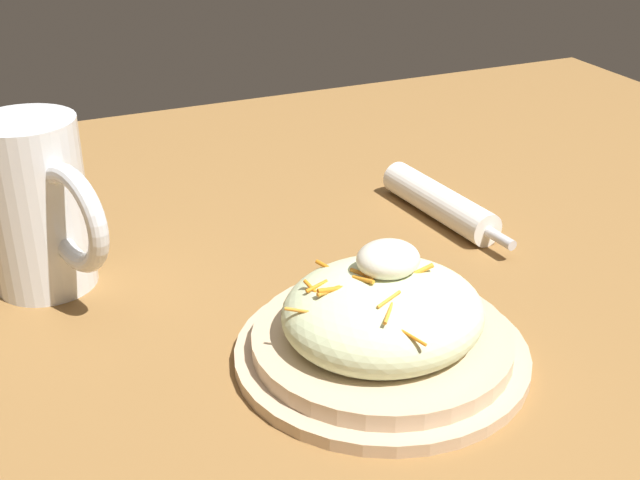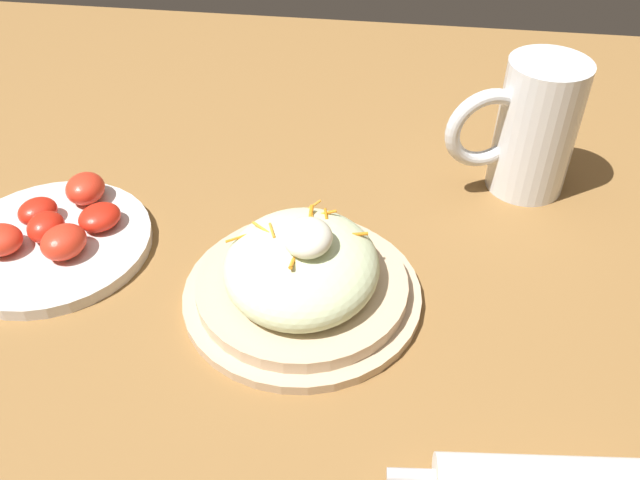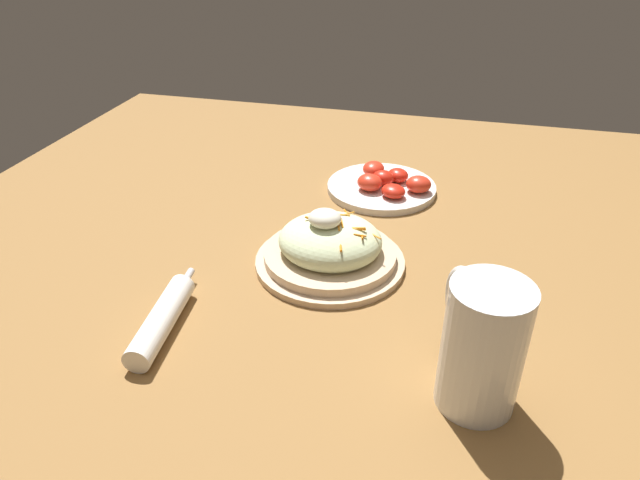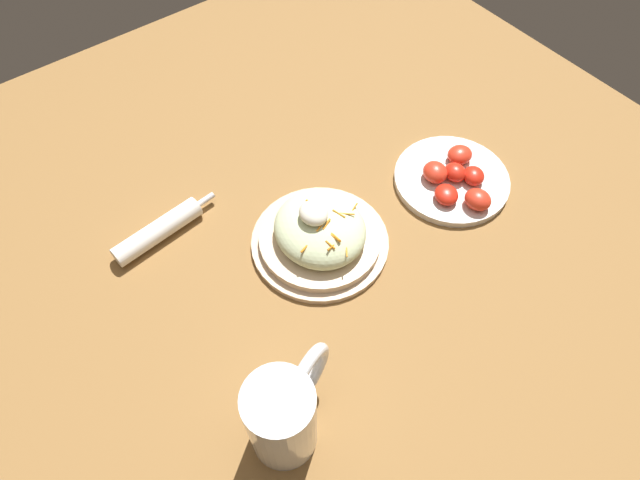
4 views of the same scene
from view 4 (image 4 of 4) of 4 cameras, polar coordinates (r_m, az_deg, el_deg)
The scene contains 5 objects.
ground_plane at distance 0.96m, azimuth -0.01°, elevation 1.48°, with size 1.43×1.43×0.00m, color olive.
salad_plate at distance 0.91m, azimuth -0.02°, elevation 0.69°, with size 0.23×0.23×0.10m.
beer_mug at distance 0.74m, azimuth -3.80°, elevation -18.05°, with size 0.09×0.15×0.16m.
napkin_roll at distance 0.97m, azimuth -16.47°, elevation 0.95°, with size 0.05×0.20×0.04m.
tomato_plate at distance 1.04m, azimuth 13.73°, elevation 6.20°, with size 0.21×0.21×0.04m.
Camera 4 is at (0.45, -0.34, 0.78)m, focal length 30.70 mm.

